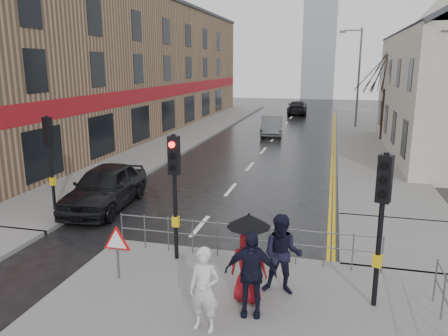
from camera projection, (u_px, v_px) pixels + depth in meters
The scene contains 21 objects.
ground at pixel (167, 265), 11.74m from camera, with size 120.00×120.00×0.00m, color black.
left_pavement at pixel (196, 131), 34.97m from camera, with size 4.00×44.00×0.14m, color #605E5B.
right_pavement at pixel (364, 133), 33.80m from camera, with size 4.00×40.00×0.14m, color #605E5B.
pavement_bridge_right at pixel (408, 243), 13.03m from camera, with size 4.00×4.20×0.14m, color #605E5B.
building_left_terrace at pixel (124, 68), 34.18m from camera, with size 8.00×42.00×10.00m, color #8E6D52.
church_tower at pixel (320, 40), 67.84m from camera, with size 5.00×5.00×18.00m, color #94979C.
traffic_signal_near_left at pixel (174, 175), 11.31m from camera, with size 0.28×0.27×3.40m.
traffic_signal_near_right at pixel (382, 204), 9.01m from camera, with size 0.34×0.33×3.40m.
traffic_signal_far_left at pixel (49, 146), 15.31m from camera, with size 0.34×0.33×3.40m.
guard_railing_front at pixel (243, 234), 11.65m from camera, with size 7.14×0.04×1.00m.
warning_sign at pixel (117, 243), 10.55m from camera, with size 0.80×0.07×1.35m.
street_lamp at pixel (357, 71), 35.72m from camera, with size 1.83×0.25×8.00m.
tree_near at pixel (387, 66), 29.56m from camera, with size 2.40×2.40×6.58m.
tree_far at pixel (382, 75), 37.16m from camera, with size 2.40×2.40×5.64m.
pedestrian_a at pixel (204, 290), 8.48m from camera, with size 0.62×0.41×1.71m, color silver.
pedestrian_b at pixel (282, 255), 9.85m from camera, with size 0.91×0.71×1.87m, color black.
pedestrian_with_umbrella at pixel (248, 254), 9.46m from camera, with size 0.96×0.96×2.03m.
pedestrian_d at pixel (251, 273), 9.00m from camera, with size 1.08×0.45×1.85m, color black.
car_parked at pixel (105, 187), 16.27m from camera, with size 1.91×4.75×1.62m, color black.
car_mid at pixel (272, 126), 33.20m from camera, with size 1.54×4.41×1.45m, color #494B4E.
car_far at pixel (297, 108), 47.05m from camera, with size 2.06×5.06×1.47m, color black.
Camera 1 is at (4.10, -10.13, 5.26)m, focal length 35.00 mm.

